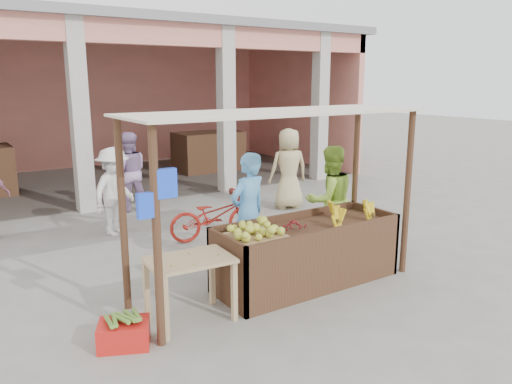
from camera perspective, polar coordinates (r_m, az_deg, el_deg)
ground at (r=6.83m, az=2.45°, el=-11.19°), size 60.00×60.00×0.00m
market_building at (r=14.47m, az=-18.86°, el=11.80°), size 14.40×6.40×4.20m
fruit_stall at (r=6.97m, az=5.85°, el=-7.22°), size 2.60×0.95×0.80m
stall_awning at (r=6.34m, az=2.20°, el=5.54°), size 4.09×1.35×2.39m
banana_heap at (r=7.28m, az=10.92°, el=-2.35°), size 1.13×0.62×0.21m
melon_tray at (r=6.27m, az=-0.19°, el=-4.70°), size 0.72×0.62×0.19m
berry_heap at (r=6.71m, az=4.29°, el=-3.77°), size 0.42×0.34×0.13m
side_table at (r=5.84m, az=-7.57°, el=-8.78°), size 1.00×0.71×0.78m
papaya_pile at (r=5.75m, az=-7.64°, el=-6.49°), size 0.77×0.44×0.22m
red_crate at (r=5.67m, az=-14.85°, el=-15.42°), size 0.64×0.56×0.27m
plantain_bundle at (r=5.59m, az=-14.95°, el=-13.82°), size 0.40×0.28×0.08m
produce_sacks at (r=12.40m, az=-1.70°, el=1.24°), size 0.99×0.74×0.60m
vendor_blue at (r=7.19m, az=-0.90°, el=-1.99°), size 0.81×0.66×1.89m
vendor_green at (r=8.06m, az=8.41°, el=-0.62°), size 0.96×0.65×1.85m
motorcycle at (r=8.81m, az=-4.76°, el=-2.62°), size 0.89×1.77×0.89m
shopper_a at (r=9.31m, az=-15.94°, el=0.44°), size 1.22×1.11×1.73m
shopper_c at (r=10.84m, az=3.75°, el=3.16°), size 1.06×0.83×1.94m
shopper_f at (r=10.96m, az=-14.37°, el=2.66°), size 1.00×0.71×1.85m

